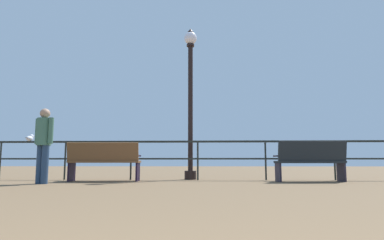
% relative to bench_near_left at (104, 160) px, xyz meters
% --- Properties ---
extents(pier_railing, '(20.32, 0.05, 0.98)m').
position_rel_bench_near_left_xyz_m(pier_railing, '(2.18, 0.65, 0.22)').
color(pier_railing, black).
rests_on(pier_railing, ground_plane).
extents(bench_near_left, '(1.66, 0.73, 0.90)m').
position_rel_bench_near_left_xyz_m(bench_near_left, '(0.00, 0.00, 0.00)').
color(bench_near_left, brown).
rests_on(bench_near_left, ground_plane).
extents(bench_near_right, '(1.58, 0.69, 0.93)m').
position_rel_bench_near_left_xyz_m(bench_near_right, '(4.77, 0.00, 0.01)').
color(bench_near_right, black).
rests_on(bench_near_right, ground_plane).
extents(lamppost_center, '(0.34, 0.34, 4.03)m').
position_rel_bench_near_left_xyz_m(lamppost_center, '(1.98, 0.88, 1.80)').
color(lamppost_center, black).
rests_on(lamppost_center, ground_plane).
extents(person_by_bench, '(0.47, 0.30, 1.58)m').
position_rel_bench_near_left_xyz_m(person_by_bench, '(-1.04, -0.86, 0.41)').
color(person_by_bench, navy).
rests_on(person_by_bench, ground_plane).
extents(seagull_on_rail, '(0.15, 0.38, 0.18)m').
position_rel_bench_near_left_xyz_m(seagull_on_rail, '(-2.16, 0.67, 0.56)').
color(seagull_on_rail, white).
rests_on(seagull_on_rail, pier_railing).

